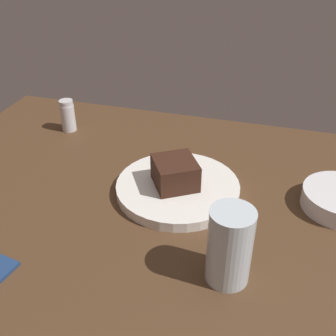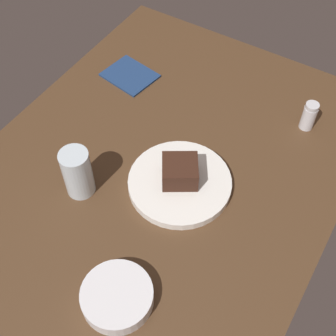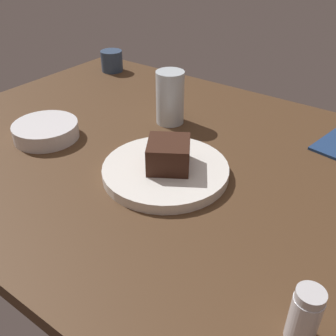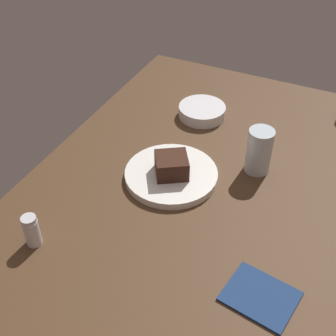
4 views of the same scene
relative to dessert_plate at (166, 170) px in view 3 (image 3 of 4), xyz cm
name	(u,v)px [view 3 (image 3 of 4)]	position (x,y,z in cm)	size (l,w,h in cm)	color
dining_table	(173,161)	(3.03, -6.83, -2.51)	(120.00, 84.00, 3.00)	#4C331E
dessert_plate	(166,170)	(0.00, 0.00, 0.00)	(24.46, 24.46, 2.03)	white
chocolate_cake_slice	(169,154)	(-0.51, -0.32, 3.69)	(8.20, 7.86, 5.36)	#381E14
salt_shaker	(305,316)	(-33.64, 18.46, 2.96)	(3.59, 3.59, 8.05)	silver
water_glass	(170,98)	(12.98, -19.30, 5.31)	(6.72, 6.72, 12.65)	silver
side_bowl	(46,131)	(30.74, 3.83, 0.76)	(14.51, 14.51, 3.55)	silver
coffee_cup	(112,61)	(49.81, -38.24, 2.22)	(6.83, 6.83, 6.47)	#334766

